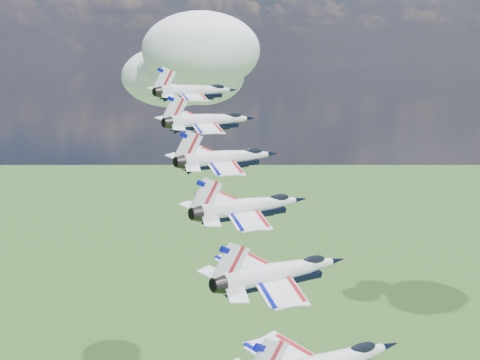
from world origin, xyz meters
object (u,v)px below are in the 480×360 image
Objects in this scene: jet_0 at (198,91)px; jet_4 at (283,271)px; jet_3 at (252,206)px; jet_1 at (212,120)px; jet_2 at (229,158)px.

jet_4 is at bearing -19.45° from jet_0.
jet_3 is at bearing 160.55° from jet_4.
jet_1 is at bearing 160.55° from jet_4.
jet_2 is at bearing 160.55° from jet_4.
jet_0 is 1.00× the size of jet_2.
jet_3 is 12.54m from jet_4.
jet_2 is at bearing -19.45° from jet_1.
jet_0 is at bearing 160.55° from jet_1.
jet_2 is at bearing 160.55° from jet_3.
jet_3 is (26.65, -24.14, -11.04)m from jet_0.
jet_0 reaches higher than jet_3.
jet_3 is at bearing -19.45° from jet_0.
jet_0 is at bearing 160.55° from jet_4.
jet_1 is 12.54m from jet_2.
jet_3 is (17.76, -16.09, -7.36)m from jet_1.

